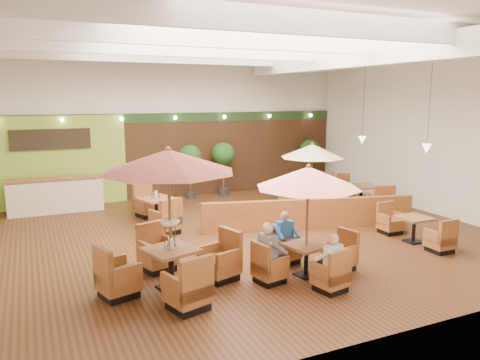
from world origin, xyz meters
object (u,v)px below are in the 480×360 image
booth_divider (310,214)px  table_0 (169,195)px  table_1 (308,200)px  table_5 (361,197)px  table_3 (156,208)px  diner_3 (326,193)px  topiary_2 (310,152)px  topiary_1 (223,156)px  diner_1 (286,232)px  diner_0 (331,256)px  service_counter (56,195)px  table_2 (312,164)px  table_4 (414,230)px  topiary_0 (190,159)px  diner_4 (332,186)px  diner_2 (270,247)px

booth_divider → table_0: size_ratio=2.15×
table_1 → table_5: (5.12, 4.54, -1.29)m
table_3 → diner_3: 5.40m
booth_divider → topiary_2: topiary_2 is taller
topiary_1 → diner_1: size_ratio=2.74×
table_5 → diner_0: size_ratio=3.92×
booth_divider → topiary_1: topiary_1 is taller
service_counter → table_2: bearing=-23.3°
table_0 → booth_divider: bearing=10.8°
table_3 → topiary_2: (7.48, 3.14, 1.01)m
table_4 → topiary_0: 8.61m
topiary_2 → diner_3: size_ratio=2.39×
topiary_2 → diner_1: bearing=-126.1°
booth_divider → table_4: bearing=-37.3°
table_3 → diner_3: (5.23, -1.32, 0.27)m
table_3 → diner_4: size_ratio=3.51×
table_4 → diner_4: diner_4 is taller
table_1 → topiary_1: (1.60, 8.53, -0.13)m
table_0 → table_1: table_0 is taller
table_4 → topiary_2: topiary_2 is taller
service_counter → topiary_0: topiary_0 is taller
table_0 → diner_1: (2.85, 0.33, -1.19)m
table_2 → table_5: table_2 is taller
diner_3 → topiary_0: bearing=119.9°
topiary_0 → diner_3: topiary_0 is taller
table_3 → diner_0: size_ratio=4.03×
table_4 → diner_2: bearing=-168.8°
table_3 → diner_0: bearing=-92.1°
table_2 → table_3: bearing=171.6°
diner_2 → topiary_1: bearing=158.1°
table_4 → topiary_0: topiary_0 is taller
topiary_2 → diner_0: (-5.57, -9.43, -0.78)m
table_3 → table_1: bearing=-89.5°
table_4 → topiary_0: bearing=116.9°
diner_1 → table_0: bearing=3.8°
service_counter → table_2: table_2 is taller
service_counter → topiary_2: bearing=1.1°
table_4 → diner_1: diner_1 is taller
table_5 → topiary_1: bearing=150.9°
table_1 → topiary_2: 10.19m
topiary_0 → table_2: bearing=-49.4°
table_3 → booth_divider: bearing=-48.6°
diner_2 → diner_3: diner_3 is taller
topiary_1 → diner_2: topiary_1 is taller
diner_4 → table_5: bearing=-108.4°
table_0 → table_5: bearing=10.1°
table_0 → table_5: size_ratio=1.03×
booth_divider → table_3: bearing=164.6°
booth_divider → diner_4: diner_4 is taller
table_2 → diner_3: bearing=-93.2°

